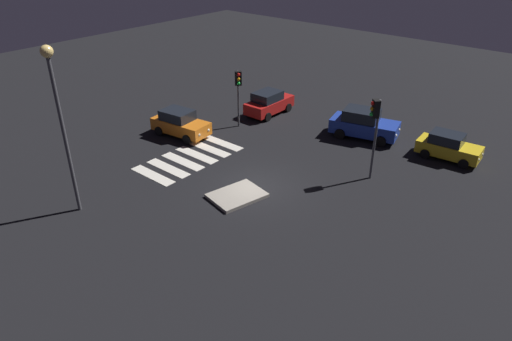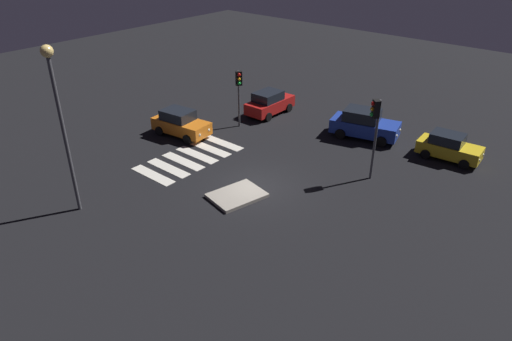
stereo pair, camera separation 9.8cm
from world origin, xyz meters
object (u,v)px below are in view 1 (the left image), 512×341
Objects in this scene: car_yellow at (448,147)px; traffic_light_south at (238,85)px; car_red at (269,103)px; street_lamp at (58,105)px; traffic_light_west at (375,120)px; car_blue at (364,124)px; car_orange at (180,123)px; traffic_island at (237,196)px.

traffic_light_south is (4.56, -13.04, 2.26)m from car_yellow.
car_red is 0.49× the size of street_lamp.
car_red is at bearing -70.12° from traffic_light_west.
car_yellow is 21.97m from street_lamp.
car_red is at bearing 171.83° from car_blue.
car_yellow is 13.08m from car_red.
traffic_light_south is (4.06, -7.54, 2.11)m from car_blue.
car_red is 0.87× the size of traffic_light_west.
car_yellow is 0.81× the size of car_blue.
traffic_light_west is at bearing 37.30° from traffic_light_south.
traffic_light_south is at bearing -164.87° from car_yellow.
car_orange is 1.04× the size of traffic_light_south.
car_blue is at bearing -178.94° from car_yellow.
car_yellow is at bearing -8.57° from car_blue.
street_lamp reaches higher than traffic_light_west.
traffic_island is 0.67× the size of car_blue.
traffic_light_west reaches higher than car_blue.
traffic_light_south is 10.61m from traffic_light_west.
car_red is 17.18m from street_lamp.
traffic_island is at bearing -149.13° from car_red.
car_yellow is 0.82× the size of traffic_light_west.
traffic_light_south reaches higher than car_blue.
car_orange is 11.07m from street_lamp.
car_blue is at bearing 69.97° from traffic_light_south.
traffic_light_west reaches higher than car_orange.
car_yellow is at bearing 149.93° from traffic_island.
car_red is 1.01× the size of traffic_light_south.
street_lamp is (9.53, 3.04, 4.73)m from car_orange.
car_blue reaches higher than car_orange.
street_lamp is (17.22, -6.55, 4.65)m from car_blue.
car_orange is 1.03× the size of car_red.
car_blue is (0.50, -5.51, 0.16)m from car_yellow.
traffic_light_south is at bearing -165.47° from car_blue.
car_yellow is at bearing 21.76° from car_orange.
traffic_island is at bearing 138.78° from street_lamp.
street_lamp is at bearing -41.22° from traffic_island.
traffic_light_south reaches higher than traffic_island.
traffic_light_south is (-3.63, 2.06, 2.19)m from car_orange.
car_blue is (-7.69, 9.59, 0.09)m from car_orange.
car_blue is at bearing 32.00° from car_orange.
car_orange reaches higher than traffic_island.
car_blue is 0.57× the size of street_lamp.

